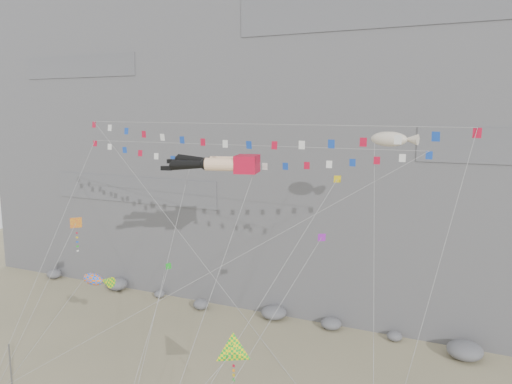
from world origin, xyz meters
TOP-DOWN VIEW (x-y plane):
  - cliff at (0.00, 32.00)m, footprint 80.00×28.00m
  - talus_boulders at (0.00, 17.00)m, footprint 60.00×3.00m
  - anchor_pole_left at (-13.04, -3.37)m, footprint 0.12×0.12m
  - legs_kite at (-0.00, 6.05)m, footprint 7.72×16.24m
  - flag_banner_upper at (-0.10, 8.68)m, footprint 30.06×14.09m
  - flag_banner_lower at (2.11, 4.64)m, footprint 31.67×9.90m
  - harlequin_kite at (-11.43, 2.39)m, footprint 3.73×7.37m
  - fish_windsock at (-7.67, -0.01)m, footprint 7.78×4.45m
  - delta_kite at (4.83, -1.51)m, footprint 5.31×8.44m
  - blimp_windsock at (11.94, 9.91)m, footprint 4.16×13.73m
  - small_kite_a at (-4.55, 8.70)m, footprint 3.99×14.54m
  - small_kite_b at (8.15, 5.65)m, footprint 5.53×12.98m
  - small_kite_c at (-2.59, 2.31)m, footprint 2.89×10.59m
  - small_kite_d at (8.61, 7.42)m, footprint 7.36×13.93m

SIDE VIEW (x-z plane):
  - talus_boulders at x=0.00m, z-range 0.00..1.20m
  - anchor_pole_left at x=-13.04m, z-range 0.00..3.64m
  - delta_kite at x=4.83m, z-range 0.71..11.07m
  - fish_windsock at x=-7.67m, z-range 2.93..13.87m
  - small_kite_c at x=-2.59m, z-range 2.18..16.05m
  - small_kite_b at x=8.15m, z-range 2.89..20.65m
  - harlequin_kite at x=-11.43m, z-range 5.02..18.70m
  - small_kite_d at x=8.61m, z-range 4.74..26.51m
  - small_kite_a at x=-4.55m, z-range 4.97..26.59m
  - legs_kite at x=0.00m, z-range 5.63..28.08m
  - flag_banner_upper at x=-0.10m, z-range 4.86..31.35m
  - blimp_windsock at x=11.94m, z-range 7.36..30.16m
  - flag_banner_lower at x=2.11m, z-range 7.81..32.01m
  - cliff at x=0.00m, z-range 0.00..50.00m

